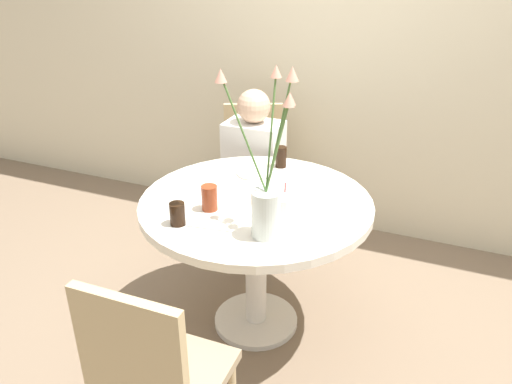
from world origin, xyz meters
TOP-DOWN VIEW (x-y plane):
  - ground_plane at (0.00, 0.00)m, footprint 16.00×16.00m
  - wall_back at (0.00, 1.25)m, footprint 8.00×0.05m
  - dining_table at (0.00, 0.00)m, footprint 1.10×1.10m
  - chair_near_front at (-0.37, 0.85)m, footprint 0.53×0.53m
  - chair_far_back at (0.01, -0.93)m, footprint 0.41×0.41m
  - birthday_cake at (0.17, -0.06)m, footprint 0.20×0.20m
  - flower_vase at (0.16, -0.27)m, footprint 0.29×0.21m
  - side_plate at (-0.12, 0.27)m, footprint 0.19×0.19m
  - drink_glass_0 at (-0.22, -0.34)m, footprint 0.07×0.07m
  - drink_glass_1 at (-0.03, 0.42)m, footprint 0.06×0.06m
  - drink_glass_2 at (-0.16, -0.17)m, footprint 0.07×0.07m
  - person_boy at (-0.31, 0.70)m, footprint 0.34×0.24m

SIDE VIEW (x-z plane):
  - ground_plane at x=0.00m, z-range 0.00..0.00m
  - person_boy at x=-0.31m, z-range -0.03..1.03m
  - chair_near_front at x=-0.37m, z-range 0.06..0.96m
  - chair_far_back at x=0.01m, z-range 0.06..0.96m
  - dining_table at x=0.00m, z-range 0.24..0.97m
  - side_plate at x=-0.12m, z-range 0.74..0.75m
  - birthday_cake at x=0.17m, z-range 0.71..0.86m
  - drink_glass_0 at x=-0.22m, z-range 0.74..0.84m
  - drink_glass_1 at x=-0.03m, z-range 0.74..0.85m
  - drink_glass_2 at x=-0.16m, z-range 0.74..0.85m
  - flower_vase at x=0.16m, z-range 0.59..1.26m
  - wall_back at x=0.00m, z-range 0.00..2.60m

